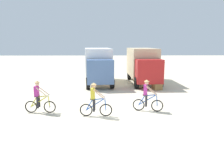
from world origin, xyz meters
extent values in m
plane|color=beige|center=(0.00, 0.00, 0.00)|extent=(120.00, 120.00, 0.00)
cube|color=white|center=(-1.78, 10.84, 2.00)|extent=(2.91, 5.42, 2.70)
cube|color=#4C6B9E|center=(-1.43, 7.46, 1.50)|extent=(2.34, 1.72, 2.00)
cube|color=black|center=(-1.36, 6.76, 1.85)|extent=(2.02, 0.28, 0.80)
cylinder|color=black|center=(-0.43, 7.66, 0.50)|extent=(0.42, 1.03, 1.00)
cylinder|color=black|center=(-2.46, 7.46, 0.50)|extent=(0.42, 1.03, 1.00)
cylinder|color=black|center=(-0.93, 12.63, 0.50)|extent=(0.42, 1.03, 1.00)
cylinder|color=black|center=(-2.96, 12.42, 0.50)|extent=(0.42, 1.03, 1.00)
cube|color=#CCB78E|center=(2.59, 11.00, 2.00)|extent=(2.58, 5.28, 2.70)
cube|color=#B21E1E|center=(2.70, 7.60, 1.50)|extent=(2.25, 1.57, 2.00)
cube|color=black|center=(2.73, 6.90, 1.85)|extent=(2.03, 0.15, 0.80)
cylinder|color=black|center=(3.72, 7.74, 0.50)|extent=(0.35, 1.01, 1.00)
cylinder|color=black|center=(1.68, 7.67, 0.50)|extent=(0.35, 1.01, 1.00)
cylinder|color=black|center=(3.55, 12.72, 0.50)|extent=(0.35, 1.01, 1.00)
cylinder|color=black|center=(1.51, 12.65, 0.50)|extent=(0.35, 1.01, 1.00)
torus|color=black|center=(-4.03, 0.97, 0.34)|extent=(0.68, 0.08, 0.68)
cylinder|color=silver|center=(-4.03, 0.97, 0.34)|extent=(0.08, 0.08, 0.08)
torus|color=black|center=(-5.08, 1.01, 0.34)|extent=(0.68, 0.08, 0.68)
cylinder|color=silver|center=(-5.08, 1.01, 0.34)|extent=(0.08, 0.08, 0.08)
cylinder|color=gold|center=(-4.58, 0.99, 0.66)|extent=(1.03, 0.08, 0.68)
cylinder|color=gold|center=(-4.41, 0.99, 0.94)|extent=(0.66, 0.07, 0.13)
cylinder|color=gold|center=(-4.91, 1.00, 0.62)|extent=(0.39, 0.06, 0.59)
cylinder|color=gold|center=(-4.06, 0.97, 0.66)|extent=(0.10, 0.05, 0.64)
cylinder|color=silver|center=(-4.08, 0.98, 0.98)|extent=(0.05, 0.52, 0.04)
cube|color=black|center=(-4.74, 1.00, 0.93)|extent=(0.24, 0.13, 0.06)
cube|color=#AD2D8C|center=(-4.72, 1.00, 1.24)|extent=(0.21, 0.33, 0.56)
sphere|color=beige|center=(-4.66, 0.99, 1.64)|extent=(0.22, 0.22, 0.22)
cone|color=tan|center=(-4.66, 0.99, 1.77)|extent=(0.32, 0.32, 0.10)
cylinder|color=#26262B|center=(-4.65, 1.12, 0.63)|extent=(0.12, 0.12, 0.66)
cylinder|color=#26262B|center=(-4.66, 0.86, 0.63)|extent=(0.12, 0.12, 0.66)
cylinder|color=beige|center=(-4.37, 1.16, 1.23)|extent=(0.63, 0.07, 0.53)
cylinder|color=beige|center=(-4.38, 0.80, 1.23)|extent=(0.63, 0.11, 0.53)
torus|color=black|center=(-0.89, 0.31, 0.34)|extent=(0.68, 0.08, 0.68)
cylinder|color=silver|center=(-0.89, 0.31, 0.34)|extent=(0.08, 0.08, 0.08)
torus|color=black|center=(-1.94, 0.34, 0.34)|extent=(0.68, 0.08, 0.68)
cylinder|color=silver|center=(-1.94, 0.34, 0.34)|extent=(0.08, 0.08, 0.08)
cylinder|color=blue|center=(-1.44, 0.33, 0.66)|extent=(1.03, 0.08, 0.68)
cylinder|color=blue|center=(-1.27, 0.32, 0.94)|extent=(0.66, 0.07, 0.13)
cylinder|color=blue|center=(-1.77, 0.34, 0.62)|extent=(0.39, 0.06, 0.59)
cylinder|color=blue|center=(-0.92, 0.31, 0.66)|extent=(0.10, 0.05, 0.64)
cylinder|color=silver|center=(-0.94, 0.31, 0.98)|extent=(0.05, 0.52, 0.04)
cube|color=black|center=(-1.60, 0.33, 0.93)|extent=(0.24, 0.13, 0.06)
cube|color=gold|center=(-1.58, 0.33, 1.24)|extent=(0.21, 0.33, 0.56)
sphere|color=tan|center=(-1.52, 0.33, 1.64)|extent=(0.22, 0.22, 0.22)
cone|color=tan|center=(-1.52, 0.33, 1.77)|extent=(0.32, 0.32, 0.10)
cylinder|color=#26262B|center=(-1.51, 0.46, 0.63)|extent=(0.12, 0.12, 0.66)
cylinder|color=#26262B|center=(-1.52, 0.20, 0.63)|extent=(0.12, 0.12, 0.66)
cylinder|color=tan|center=(-1.23, 0.50, 1.23)|extent=(0.63, 0.07, 0.53)
cylinder|color=tan|center=(-1.25, 0.14, 1.23)|extent=(0.63, 0.11, 0.53)
torus|color=black|center=(2.02, 1.10, 0.34)|extent=(0.68, 0.19, 0.68)
cylinder|color=silver|center=(2.02, 1.10, 0.34)|extent=(0.09, 0.09, 0.08)
torus|color=black|center=(0.99, 1.31, 0.34)|extent=(0.68, 0.19, 0.68)
cylinder|color=silver|center=(0.99, 1.31, 0.34)|extent=(0.09, 0.09, 0.08)
cylinder|color=blue|center=(1.48, 1.21, 0.66)|extent=(1.02, 0.25, 0.68)
cylinder|color=blue|center=(1.65, 1.18, 0.94)|extent=(0.66, 0.18, 0.13)
cylinder|color=blue|center=(1.16, 1.27, 0.62)|extent=(0.39, 0.13, 0.59)
cylinder|color=blue|center=(1.99, 1.11, 0.66)|extent=(0.11, 0.07, 0.64)
cylinder|color=silver|center=(1.97, 1.11, 0.98)|extent=(0.14, 0.52, 0.04)
cube|color=black|center=(1.32, 1.24, 0.93)|extent=(0.26, 0.17, 0.06)
cube|color=#AD2D8C|center=(1.34, 1.24, 1.24)|extent=(0.26, 0.35, 0.56)
sphere|color=tan|center=(1.40, 1.22, 1.64)|extent=(0.22, 0.22, 0.22)
cone|color=tan|center=(1.40, 1.22, 1.77)|extent=(0.32, 0.32, 0.10)
cylinder|color=#26262B|center=(1.43, 1.35, 0.63)|extent=(0.12, 0.12, 0.66)
cylinder|color=#26262B|center=(1.38, 1.10, 0.63)|extent=(0.12, 0.12, 0.66)
cylinder|color=tan|center=(1.71, 1.35, 1.23)|extent=(0.63, 0.13, 0.53)
cylinder|color=tan|center=(1.64, 0.99, 1.23)|extent=(0.62, 0.21, 0.53)
cube|color=olive|center=(3.33, 7.16, 0.26)|extent=(0.85, 0.90, 0.51)
camera|label=1|loc=(-0.78, -11.11, 3.83)|focal=35.87mm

